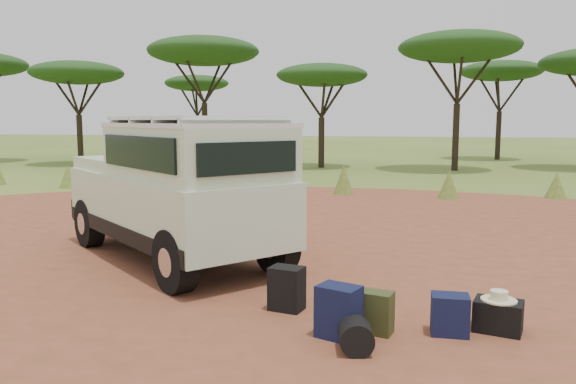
% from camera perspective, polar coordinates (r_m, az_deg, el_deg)
% --- Properties ---
extents(ground, '(140.00, 140.00, 0.00)m').
position_cam_1_polar(ground, '(8.34, -0.53, -8.03)').
color(ground, '#466624').
rests_on(ground, ground).
extents(dirt_clearing, '(23.00, 23.00, 0.01)m').
position_cam_1_polar(dirt_clearing, '(8.34, -0.53, -8.00)').
color(dirt_clearing, '#974B31').
rests_on(dirt_clearing, ground).
extents(grass_fringe, '(36.60, 1.60, 0.90)m').
position_cam_1_polar(grass_fringe, '(16.71, 6.02, 1.07)').
color(grass_fringe, '#466624').
rests_on(grass_fringe, ground).
extents(acacia_treeline, '(46.70, 13.20, 6.26)m').
position_cam_1_polar(acacia_treeline, '(27.82, 9.71, 12.70)').
color(acacia_treeline, black).
rests_on(acacia_treeline, ground).
extents(safari_vehicle, '(4.65, 4.40, 2.26)m').
position_cam_1_polar(safari_vehicle, '(8.94, -11.19, 0.01)').
color(safari_vehicle, silver).
rests_on(safari_vehicle, ground).
extents(walking_staff, '(0.37, 0.26, 1.53)m').
position_cam_1_polar(walking_staff, '(10.28, -14.15, -0.95)').
color(walking_staff, maroon).
rests_on(walking_staff, ground).
extents(backpack_black, '(0.43, 0.36, 0.52)m').
position_cam_1_polar(backpack_black, '(6.62, -0.13, -9.80)').
color(backpack_black, black).
rests_on(backpack_black, ground).
extents(backpack_navy, '(0.50, 0.44, 0.55)m').
position_cam_1_polar(backpack_navy, '(5.83, 5.17, -12.06)').
color(backpack_navy, '#13183E').
rests_on(backpack_navy, ground).
extents(backpack_olive, '(0.37, 0.30, 0.45)m').
position_cam_1_polar(backpack_olive, '(6.01, 9.01, -12.03)').
color(backpack_olive, '#373B1B').
rests_on(backpack_olive, ground).
extents(duffel_navy, '(0.38, 0.28, 0.42)m').
position_cam_1_polar(duffel_navy, '(6.15, 16.12, -11.90)').
color(duffel_navy, '#13183E').
rests_on(duffel_navy, ground).
extents(hard_case, '(0.55, 0.46, 0.34)m').
position_cam_1_polar(hard_case, '(6.40, 20.56, -11.73)').
color(hard_case, black).
rests_on(hard_case, ground).
extents(stuff_sack, '(0.38, 0.38, 0.33)m').
position_cam_1_polar(stuff_sack, '(5.55, 6.92, -14.35)').
color(stuff_sack, black).
rests_on(stuff_sack, ground).
extents(safari_hat, '(0.37, 0.37, 0.11)m').
position_cam_1_polar(safari_hat, '(6.33, 20.64, -9.95)').
color(safari_hat, beige).
rests_on(safari_hat, hard_case).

